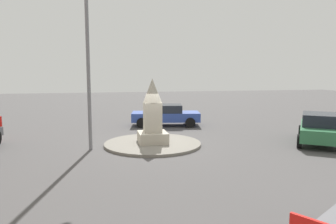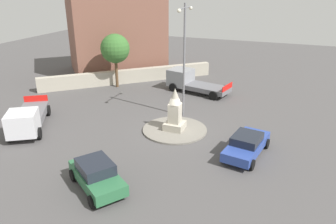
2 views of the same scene
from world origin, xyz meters
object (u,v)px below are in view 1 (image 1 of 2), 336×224
(monument, at_px, (153,116))
(streetlamp, at_px, (87,34))
(car_green_passing, at_px, (319,128))
(car_blue_approaching, at_px, (166,115))

(monument, xyz_separation_m, streetlamp, (2.91, 0.35, 3.72))
(monument, height_order, car_green_passing, monument)
(streetlamp, distance_m, car_blue_approaching, 8.60)
(streetlamp, relative_size, car_green_passing, 2.06)
(streetlamp, bearing_deg, car_blue_approaching, -129.17)
(streetlamp, bearing_deg, car_green_passing, 174.68)
(monument, bearing_deg, car_blue_approaching, -108.00)
(car_blue_approaching, bearing_deg, monument, 72.00)
(streetlamp, distance_m, car_green_passing, 11.86)
(streetlamp, relative_size, car_blue_approaching, 1.88)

